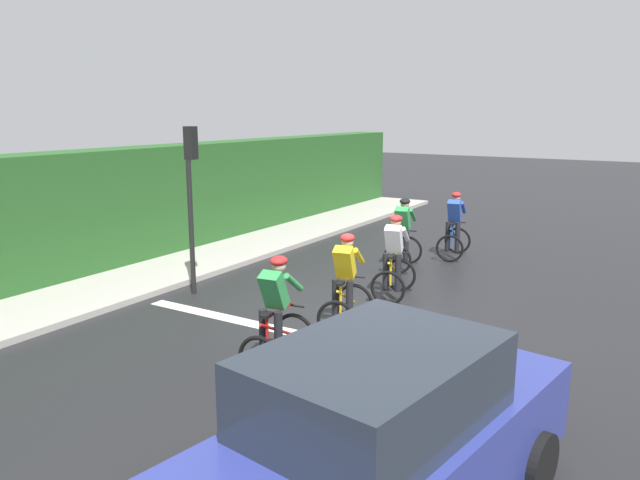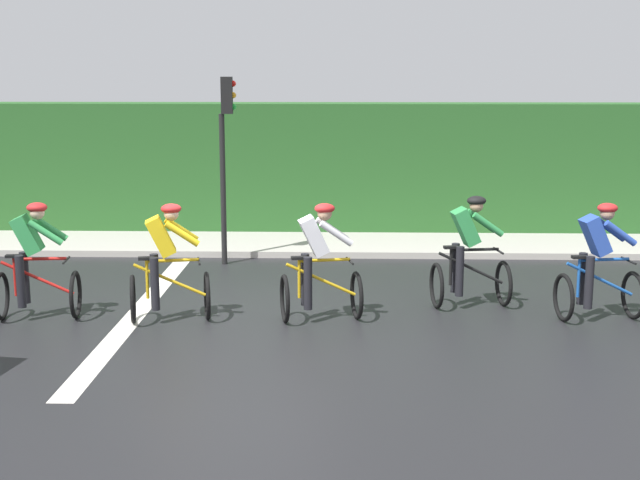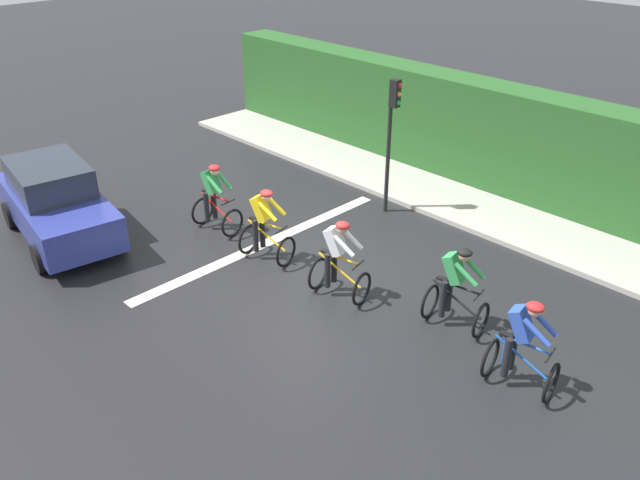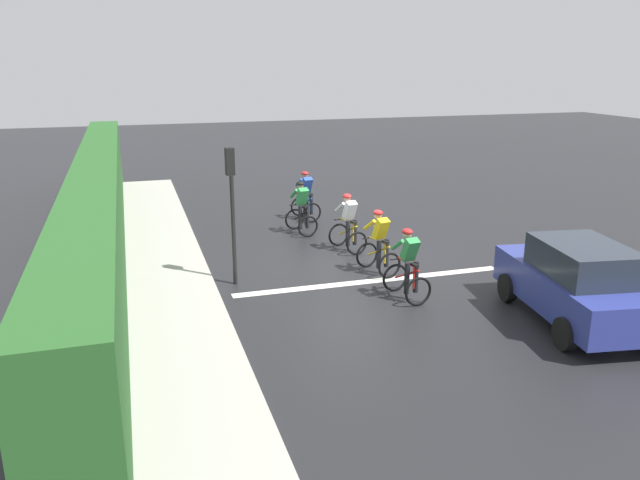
# 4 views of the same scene
# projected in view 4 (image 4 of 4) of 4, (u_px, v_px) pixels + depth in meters

# --- Properties ---
(ground_plane) EXTENTS (80.00, 80.00, 0.00)m
(ground_plane) POSITION_uv_depth(u_px,v_px,m) (352.00, 264.00, 16.98)
(ground_plane) COLOR black
(sidewalk_kerb) EXTENTS (2.80, 22.78, 0.12)m
(sidewalk_kerb) POSITION_uv_depth(u_px,v_px,m) (150.00, 258.00, 17.33)
(sidewalk_kerb) COLOR #ADA89E
(sidewalk_kerb) RESTS_ON ground
(stone_wall_low) EXTENTS (0.44, 22.78, 0.50)m
(stone_wall_low) POSITION_uv_depth(u_px,v_px,m) (116.00, 254.00, 17.02)
(stone_wall_low) COLOR gray
(stone_wall_low) RESTS_ON ground
(hedge_wall) EXTENTS (1.10, 22.78, 2.77)m
(hedge_wall) POSITION_uv_depth(u_px,v_px,m) (100.00, 214.00, 16.62)
(hedge_wall) COLOR #265623
(hedge_wall) RESTS_ON ground
(road_marking_stop_line) EXTENTS (7.00, 0.30, 0.01)m
(road_marking_stop_line) POSITION_uv_depth(u_px,v_px,m) (371.00, 281.00, 15.68)
(road_marking_stop_line) COLOR silver
(road_marking_stop_line) RESTS_ON ground
(cyclist_lead) EXTENTS (0.83, 1.17, 1.66)m
(cyclist_lead) POSITION_uv_depth(u_px,v_px,m) (306.00, 197.00, 21.48)
(cyclist_lead) COLOR black
(cyclist_lead) RESTS_ON ground
(cyclist_second) EXTENTS (0.84, 1.17, 1.66)m
(cyclist_second) POSITION_uv_depth(u_px,v_px,m) (302.00, 209.00, 19.75)
(cyclist_second) COLOR black
(cyclist_second) RESTS_ON ground
(cyclist_mid) EXTENTS (0.88, 1.19, 1.66)m
(cyclist_mid) POSITION_uv_depth(u_px,v_px,m) (348.00, 224.00, 17.96)
(cyclist_mid) COLOR black
(cyclist_mid) RESTS_ON ground
(cyclist_fourth) EXTENTS (0.89, 1.20, 1.66)m
(cyclist_fourth) POSITION_uv_depth(u_px,v_px,m) (379.00, 244.00, 16.06)
(cyclist_fourth) COLOR black
(cyclist_fourth) RESTS_ON ground
(cyclist_trailing) EXTENTS (0.80, 1.15, 1.66)m
(cyclist_trailing) POSITION_uv_depth(u_px,v_px,m) (408.00, 266.00, 14.32)
(cyclist_trailing) COLOR black
(cyclist_trailing) RESTS_ON ground
(car_navy) EXTENTS (2.34, 4.31, 1.76)m
(car_navy) POSITION_uv_depth(u_px,v_px,m) (576.00, 283.00, 13.04)
(car_navy) COLOR navy
(car_navy) RESTS_ON ground
(traffic_light_near_crossing) EXTENTS (0.21, 0.31, 3.34)m
(traffic_light_near_crossing) POSITION_uv_depth(u_px,v_px,m) (232.00, 195.00, 14.94)
(traffic_light_near_crossing) COLOR black
(traffic_light_near_crossing) RESTS_ON ground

